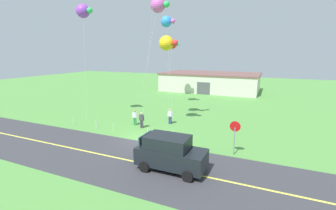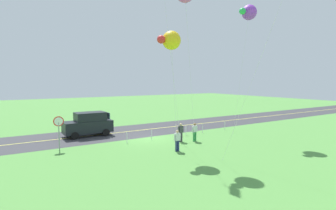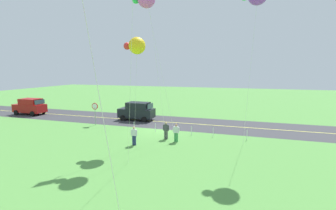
% 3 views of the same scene
% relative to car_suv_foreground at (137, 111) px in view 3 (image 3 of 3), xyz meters
% --- Properties ---
extents(ground_plane, '(120.00, 120.00, 0.10)m').
position_rel_car_suv_foreground_xyz_m(ground_plane, '(-4.15, 4.02, -1.20)').
color(ground_plane, '#549342').
extents(asphalt_road, '(120.00, 7.00, 0.00)m').
position_rel_car_suv_foreground_xyz_m(asphalt_road, '(-4.15, 0.02, -1.15)').
color(asphalt_road, '#38383D').
rests_on(asphalt_road, ground).
extents(road_centre_stripe, '(120.00, 0.16, 0.00)m').
position_rel_car_suv_foreground_xyz_m(road_centre_stripe, '(-4.15, 0.02, -1.15)').
color(road_centre_stripe, '#E5E04C').
rests_on(road_centre_stripe, asphalt_road).
extents(car_suv_foreground, '(4.40, 2.12, 2.24)m').
position_rel_car_suv_foreground_xyz_m(car_suv_foreground, '(0.00, 0.00, 0.00)').
color(car_suv_foreground, black).
rests_on(car_suv_foreground, ground).
extents(car_parked_east_far, '(4.40, 2.12, 2.24)m').
position_rel_car_suv_foreground_xyz_m(car_parked_east_far, '(15.96, 1.10, 0.00)').
color(car_parked_east_far, maroon).
rests_on(car_parked_east_far, ground).
extents(stop_sign, '(0.76, 0.08, 2.56)m').
position_rel_car_suv_foreground_xyz_m(stop_sign, '(3.37, 3.92, 0.65)').
color(stop_sign, gray).
rests_on(stop_sign, ground).
extents(person_adult_near, '(0.58, 0.22, 1.60)m').
position_rel_car_suv_foreground_xyz_m(person_adult_near, '(-3.93, 9.11, -0.29)').
color(person_adult_near, navy).
rests_on(person_adult_near, ground).
extents(person_adult_companion, '(0.58, 0.22, 1.60)m').
position_rel_car_suv_foreground_xyz_m(person_adult_companion, '(-7.05, 7.19, -0.29)').
color(person_adult_companion, '#338C4C').
rests_on(person_adult_companion, ground).
extents(person_child_watcher, '(0.58, 0.22, 1.60)m').
position_rel_car_suv_foreground_xyz_m(person_child_watcher, '(-5.95, 6.67, -0.29)').
color(person_child_watcher, '#3F3F47').
rests_on(person_child_watcher, ground).
extents(kite_red_low, '(1.90, 1.57, 8.92)m').
position_rel_car_suv_foreground_xyz_m(kite_red_low, '(-3.90, 8.25, 7.06)').
color(kite_red_low, silver).
rests_on(kite_red_low, ground).
extents(fence_post_0, '(0.05, 0.05, 0.90)m').
position_rel_car_suv_foreground_xyz_m(fence_post_0, '(-12.99, 4.72, -0.70)').
color(fence_post_0, silver).
rests_on(fence_post_0, ground).
extents(fence_post_1, '(0.05, 0.05, 0.90)m').
position_rel_car_suv_foreground_xyz_m(fence_post_1, '(-9.98, 4.72, -0.70)').
color(fence_post_1, silver).
rests_on(fence_post_1, ground).
extents(fence_post_2, '(0.05, 0.05, 0.90)m').
position_rel_car_suv_foreground_xyz_m(fence_post_2, '(-7.91, 4.72, -0.70)').
color(fence_post_2, silver).
rests_on(fence_post_2, ground).
extents(fence_post_3, '(0.05, 0.05, 0.90)m').
position_rel_car_suv_foreground_xyz_m(fence_post_3, '(-4.19, 4.72, -0.70)').
color(fence_post_3, silver).
rests_on(fence_post_3, ground).
extents(fence_post_4, '(0.05, 0.05, 0.90)m').
position_rel_car_suv_foreground_xyz_m(fence_post_4, '(-1.83, 4.72, -0.70)').
color(fence_post_4, silver).
rests_on(fence_post_4, ground).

